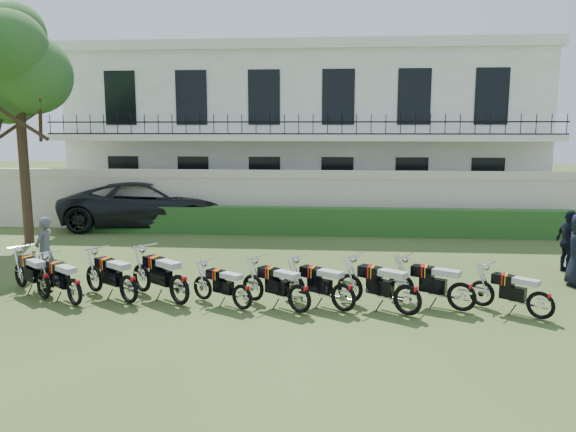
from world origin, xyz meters
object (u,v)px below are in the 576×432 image
object	(u,v)px
motorcycle_2	(128,282)
motorcycle_4	(242,291)
motorcycle_1	(74,285)
tree_west_near	(18,66)
motorcycle_5	(299,292)
motorcycle_7	(408,292)
officer_5	(569,242)
motorcycle_3	(179,282)
motorcycle_9	(541,299)
motorcycle_6	(344,291)
motorcycle_8	(462,290)
inspector	(45,250)
suv	(150,204)
motorcycle_0	(43,279)

from	to	relation	value
motorcycle_2	motorcycle_4	xyz separation A→B (m)	(2.58, -0.20, -0.07)
motorcycle_2	motorcycle_1	bearing A→B (deg)	137.02
tree_west_near	motorcycle_2	distance (m)	10.18
tree_west_near	motorcycle_2	size ratio (longest dim) A/B	4.61
motorcycle_5	motorcycle_7	distance (m)	2.25
motorcycle_5	officer_5	bearing A→B (deg)	-25.68
motorcycle_2	motorcycle_3	bearing A→B (deg)	-55.02
motorcycle_3	motorcycle_2	bearing A→B (deg)	127.30
motorcycle_2	motorcycle_9	size ratio (longest dim) A/B	1.15
motorcycle_2	motorcycle_6	distance (m)	4.74
motorcycle_2	motorcycle_8	distance (m)	7.24
motorcycle_9	inspector	size ratio (longest dim) A/B	0.88
motorcycle_1	motorcycle_5	size ratio (longest dim) A/B	0.96
motorcycle_1	motorcycle_2	world-z (taller)	motorcycle_2
motorcycle_9	suv	world-z (taller)	suv
motorcycle_2	motorcycle_8	size ratio (longest dim) A/B	0.95
motorcycle_8	officer_5	distance (m)	5.13
motorcycle_6	motorcycle_8	size ratio (longest dim) A/B	0.93
tree_west_near	motorcycle_1	world-z (taller)	tree_west_near
motorcycle_4	inspector	xyz separation A→B (m)	(-5.29, 1.73, 0.41)
motorcycle_6	inspector	xyz separation A→B (m)	(-7.45, 1.69, 0.36)
motorcycle_4	officer_5	xyz separation A→B (m)	(8.25, 3.92, 0.41)
motorcycle_4	motorcycle_5	xyz separation A→B (m)	(1.24, -0.13, 0.05)
tree_west_near	motorcycle_3	world-z (taller)	tree_west_near
motorcycle_4	motorcycle_7	bearing A→B (deg)	-59.94
motorcycle_0	motorcycle_3	world-z (taller)	motorcycle_3
suv	inspector	world-z (taller)	suv
motorcycle_6	motorcycle_1	bearing A→B (deg)	123.59
motorcycle_3	motorcycle_4	size ratio (longest dim) A/B	1.15
tree_west_near	inspector	xyz separation A→B (m)	(3.13, -4.83, -5.04)
motorcycle_2	officer_5	distance (m)	11.45
motorcycle_3	suv	bearing A→B (deg)	59.50
motorcycle_0	motorcycle_4	size ratio (longest dim) A/B	1.03
motorcycle_6	motorcycle_0	bearing A→B (deg)	120.09
motorcycle_2	motorcycle_6	xyz separation A→B (m)	(4.74, -0.16, -0.02)
motorcycle_0	motorcycle_8	distance (m)	9.29
tree_west_near	motorcycle_4	xyz separation A→B (m)	(8.42, -6.56, -5.45)
motorcycle_7	officer_5	distance (m)	6.25
motorcycle_5	inspector	size ratio (longest dim) A/B	0.97
motorcycle_7	motorcycle_5	bearing A→B (deg)	125.02
motorcycle_3	motorcycle_4	distance (m)	1.44
motorcycle_0	officer_5	bearing A→B (deg)	-35.18
motorcycle_7	suv	size ratio (longest dim) A/B	0.27
motorcycle_5	suv	size ratio (longest dim) A/B	0.25
motorcycle_7	motorcycle_9	bearing A→B (deg)	-55.51
motorcycle_7	officer_5	bearing A→B (deg)	-15.56
motorcycle_0	motorcycle_7	distance (m)	8.13
motorcycle_0	motorcycle_2	bearing A→B (deg)	-55.23
motorcycle_0	motorcycle_2	distance (m)	2.06
motorcycle_2	motorcycle_5	xyz separation A→B (m)	(3.81, -0.33, -0.02)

